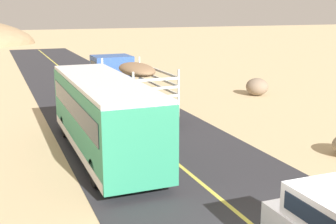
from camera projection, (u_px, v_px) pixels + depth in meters
The scene contains 3 objects.
livestock_truck at pixel (121, 77), 27.53m from camera, with size 2.53×9.70×3.02m.
bus at pixel (103, 114), 18.11m from camera, with size 2.54×10.00×3.21m.
boulder_mid_field at pixel (257, 87), 30.88m from camera, with size 1.53×1.62×1.22m, color #84705B.
Camera 1 is at (-6.48, -8.06, 6.05)m, focal length 46.97 mm.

